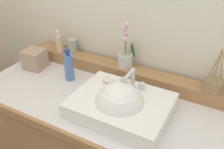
% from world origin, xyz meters
% --- Properties ---
extents(wall_back, '(3.09, 0.20, 2.48)m').
position_xyz_m(wall_back, '(0.00, 0.43, 1.24)').
color(wall_back, beige).
rests_on(wall_back, ground).
extents(back_ledge, '(1.43, 0.11, 0.08)m').
position_xyz_m(back_ledge, '(0.00, 0.25, 0.88)').
color(back_ledge, '#A27146').
rests_on(back_ledge, vanity_cabinet).
extents(sink_basin, '(0.49, 0.38, 0.29)m').
position_xyz_m(sink_basin, '(0.12, -0.06, 0.88)').
color(sink_basin, white).
rests_on(sink_basin, vanity_cabinet).
extents(soap_bar, '(0.07, 0.04, 0.02)m').
position_xyz_m(soap_bar, '(-0.01, 0.05, 0.93)').
color(soap_bar, beige).
rests_on(soap_bar, sink_basin).
extents(potted_plant, '(0.09, 0.11, 0.29)m').
position_xyz_m(potted_plant, '(-0.01, 0.26, 0.99)').
color(potted_plant, silver).
rests_on(potted_plant, back_ledge).
extents(soap_dispenser, '(0.05, 0.05, 0.15)m').
position_xyz_m(soap_dispenser, '(-0.50, 0.23, 0.98)').
color(soap_dispenser, beige).
rests_on(soap_dispenser, back_ledge).
extents(tumbler_cup, '(0.06, 0.06, 0.09)m').
position_xyz_m(tumbler_cup, '(-0.42, 0.27, 0.97)').
color(tumbler_cup, '#989F95').
rests_on(tumbler_cup, back_ledge).
extents(reed_diffuser, '(0.11, 0.11, 0.24)m').
position_xyz_m(reed_diffuser, '(0.51, 0.24, 0.96)').
color(reed_diffuser, olive).
rests_on(reed_diffuser, back_ledge).
extents(lotion_bottle, '(0.06, 0.06, 0.20)m').
position_xyz_m(lotion_bottle, '(-0.30, 0.07, 0.93)').
color(lotion_bottle, '#5375B2').
rests_on(lotion_bottle, vanity_cabinet).
extents(tissue_box, '(0.15, 0.15, 0.13)m').
position_xyz_m(tissue_box, '(-0.59, 0.08, 0.91)').
color(tissue_box, tan).
rests_on(tissue_box, vanity_cabinet).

